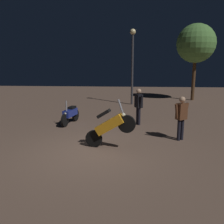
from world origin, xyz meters
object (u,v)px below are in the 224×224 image
motorcycle_orange_foreground (110,126)px  motorcycle_blue_parked_left (70,114)px  streetlamp_near (132,57)px  person_bystander_far (181,115)px  person_rider_beside (139,104)px

motorcycle_orange_foreground → motorcycle_blue_parked_left: bearing=136.3°
motorcycle_orange_foreground → streetlamp_near: 8.66m
motorcycle_blue_parked_left → person_bystander_far: person_bystander_far is taller
person_rider_beside → streetlamp_near: (-0.23, 5.20, 2.09)m
motorcycle_orange_foreground → person_bystander_far: bearing=35.4°
person_rider_beside → streetlamp_near: streetlamp_near is taller
person_rider_beside → person_bystander_far: 2.52m
motorcycle_orange_foreground → streetlamp_near: size_ratio=0.34×
person_rider_beside → streetlamp_near: bearing=-113.4°
motorcycle_orange_foreground → person_bystander_far: (2.45, 1.03, 0.19)m
person_rider_beside → streetlamp_near: 5.61m
motorcycle_orange_foreground → streetlamp_near: bearing=97.1°
person_rider_beside → motorcycle_blue_parked_left: bearing=-24.8°
motorcycle_blue_parked_left → person_rider_beside: size_ratio=1.02×
person_rider_beside → motorcycle_orange_foreground: bearing=45.7°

